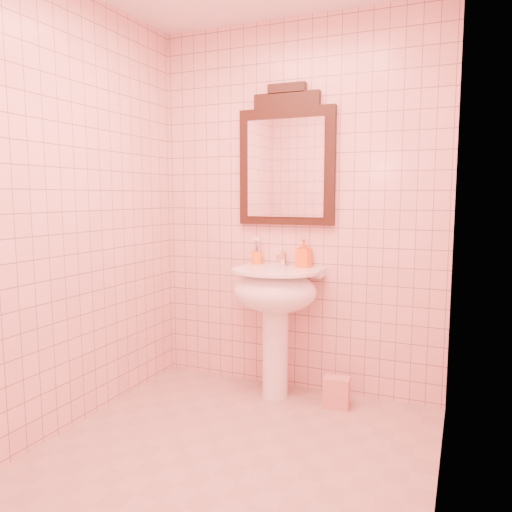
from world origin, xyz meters
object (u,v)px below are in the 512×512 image
at_px(soap_dispenser, 304,253).
at_px(towel, 337,392).
at_px(toothbrush_cup, 257,257).
at_px(mirror, 286,160).
at_px(pedestal_sink, 275,300).

relative_size(soap_dispenser, towel, 0.98).
height_order(toothbrush_cup, soap_dispenser, soap_dispenser).
relative_size(mirror, toothbrush_cup, 5.55).
bearing_deg(mirror, soap_dispenser, -17.12).
height_order(mirror, toothbrush_cup, mirror).
xyz_separation_m(pedestal_sink, toothbrush_cup, (-0.20, 0.18, 0.25)).
height_order(mirror, soap_dispenser, mirror).
distance_m(pedestal_sink, mirror, 0.94).
relative_size(pedestal_sink, towel, 4.42).
height_order(soap_dispenser, towel, soap_dispenser).
distance_m(pedestal_sink, toothbrush_cup, 0.37).
distance_m(mirror, soap_dispenser, 0.63).
height_order(toothbrush_cup, towel, toothbrush_cup).
bearing_deg(toothbrush_cup, mirror, 6.09).
bearing_deg(pedestal_sink, mirror, 90.00).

